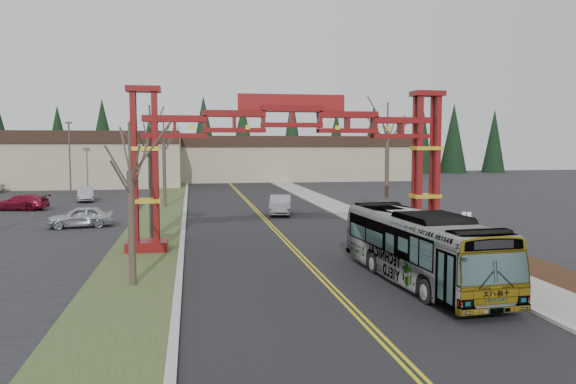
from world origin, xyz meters
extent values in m
plane|color=black|center=(0.00, 0.00, 0.00)|extent=(200.00, 200.00, 0.00)
cube|color=black|center=(0.00, 25.00, 0.01)|extent=(12.00, 110.00, 0.02)
cube|color=gold|center=(-0.12, 25.00, 0.03)|extent=(0.12, 100.00, 0.01)
cube|color=gold|center=(0.12, 25.00, 0.03)|extent=(0.12, 100.00, 0.01)
cube|color=#B0B0AA|center=(6.15, 25.00, 0.07)|extent=(0.30, 110.00, 0.15)
cube|color=gray|center=(7.60, 25.00, 0.08)|extent=(2.60, 110.00, 0.14)
cube|color=black|center=(10.20, 10.00, 0.06)|extent=(2.60, 50.00, 0.12)
cube|color=#384A25|center=(-8.00, 25.00, 0.04)|extent=(4.00, 110.00, 0.08)
cube|color=#B0B0AA|center=(-6.15, 25.00, 0.07)|extent=(0.30, 110.00, 0.15)
cube|color=maroon|center=(-8.00, 18.00, 0.30)|extent=(2.20, 1.60, 0.60)
cube|color=maroon|center=(-8.55, 17.65, 4.60)|extent=(0.28, 0.28, 8.00)
cube|color=maroon|center=(-7.45, 17.65, 4.60)|extent=(0.28, 0.28, 8.00)
cube|color=maroon|center=(-8.55, 18.35, 4.60)|extent=(0.28, 0.28, 8.00)
cube|color=maroon|center=(-7.45, 18.35, 4.60)|extent=(0.28, 0.28, 8.00)
cube|color=yellow|center=(-8.00, 18.00, 2.80)|extent=(1.60, 1.10, 0.22)
cube|color=yellow|center=(-8.00, 18.00, 5.60)|extent=(1.60, 1.10, 0.22)
cube|color=maroon|center=(-8.00, 18.00, 8.75)|extent=(1.80, 1.20, 0.30)
cube|color=maroon|center=(8.00, 18.00, 0.30)|extent=(2.20, 1.60, 0.60)
cube|color=maroon|center=(7.45, 17.65, 4.60)|extent=(0.28, 0.28, 8.00)
cube|color=maroon|center=(8.55, 17.65, 4.60)|extent=(0.28, 0.28, 8.00)
cube|color=maroon|center=(7.45, 18.35, 4.60)|extent=(0.28, 0.28, 8.00)
cube|color=maroon|center=(8.55, 18.35, 4.60)|extent=(0.28, 0.28, 8.00)
cube|color=yellow|center=(8.00, 18.00, 2.80)|extent=(1.60, 1.10, 0.22)
cube|color=yellow|center=(8.00, 18.00, 5.60)|extent=(1.60, 1.10, 0.22)
cube|color=maroon|center=(8.00, 18.00, 8.75)|extent=(1.80, 1.20, 0.30)
cube|color=maroon|center=(0.00, 18.00, 7.50)|extent=(16.00, 0.90, 1.00)
cube|color=maroon|center=(0.00, 18.00, 6.60)|extent=(16.00, 0.90, 0.60)
cube|color=maroon|center=(0.00, 18.00, 8.15)|extent=(6.00, 0.25, 0.90)
cube|color=tan|center=(-30.00, 72.00, 3.75)|extent=(46.00, 22.00, 7.50)
cube|color=tan|center=(10.00, 80.00, 3.50)|extent=(38.00, 20.00, 7.00)
cube|color=black|center=(10.00, 69.90, 6.20)|extent=(38.00, 0.40, 1.60)
cone|color=black|center=(-38.00, 92.00, 6.50)|extent=(5.60, 5.60, 13.00)
cylinder|color=#382D26|center=(-38.00, 92.00, 0.80)|extent=(0.80, 0.80, 1.60)
cone|color=black|center=(-29.50, 92.00, 6.50)|extent=(5.60, 5.60, 13.00)
cylinder|color=#382D26|center=(-29.50, 92.00, 0.80)|extent=(0.80, 0.80, 1.60)
cone|color=black|center=(-21.00, 92.00, 6.50)|extent=(5.60, 5.60, 13.00)
cylinder|color=#382D26|center=(-21.00, 92.00, 0.80)|extent=(0.80, 0.80, 1.60)
cone|color=black|center=(-12.50, 92.00, 6.50)|extent=(5.60, 5.60, 13.00)
cylinder|color=#382D26|center=(-12.50, 92.00, 0.80)|extent=(0.80, 0.80, 1.60)
cone|color=black|center=(-4.00, 92.00, 6.50)|extent=(5.60, 5.60, 13.00)
cylinder|color=#382D26|center=(-4.00, 92.00, 0.80)|extent=(0.80, 0.80, 1.60)
cone|color=black|center=(4.50, 92.00, 6.50)|extent=(5.60, 5.60, 13.00)
cylinder|color=#382D26|center=(4.50, 92.00, 0.80)|extent=(0.80, 0.80, 1.60)
cone|color=black|center=(13.00, 92.00, 6.50)|extent=(5.60, 5.60, 13.00)
cylinder|color=#382D26|center=(13.00, 92.00, 0.80)|extent=(0.80, 0.80, 1.60)
cone|color=black|center=(21.50, 92.00, 6.50)|extent=(5.60, 5.60, 13.00)
cylinder|color=#382D26|center=(21.50, 92.00, 0.80)|extent=(0.80, 0.80, 1.60)
cone|color=black|center=(30.00, 92.00, 6.50)|extent=(5.60, 5.60, 13.00)
cylinder|color=#382D26|center=(30.00, 92.00, 0.80)|extent=(0.80, 0.80, 1.60)
cone|color=black|center=(38.50, 92.00, 6.50)|extent=(5.60, 5.60, 13.00)
cylinder|color=#382D26|center=(38.50, 92.00, 0.80)|extent=(0.80, 0.80, 1.60)
cone|color=black|center=(47.00, 92.00, 6.50)|extent=(5.60, 5.60, 13.00)
cylinder|color=#382D26|center=(47.00, 92.00, 0.80)|extent=(0.80, 0.80, 1.60)
cone|color=black|center=(55.50, 92.00, 6.50)|extent=(5.60, 5.60, 13.00)
cylinder|color=#382D26|center=(55.50, 92.00, 0.80)|extent=(0.80, 0.80, 1.60)
imported|color=#AEAFB6|center=(3.82, 8.96, 1.53)|extent=(3.30, 11.14, 3.06)
imported|color=#A5A8AD|center=(1.67, 32.55, 0.80)|extent=(2.57, 5.07, 1.59)
imported|color=#B2B6BA|center=(-13.27, 27.96, 0.75)|extent=(4.63, 2.47, 1.50)
imported|color=maroon|center=(-20.45, 39.55, 0.70)|extent=(5.13, 3.04, 1.39)
imported|color=#B0B4B8|center=(-16.21, 46.61, 0.72)|extent=(2.26, 4.59, 1.45)
cylinder|color=#382D26|center=(-8.00, 10.48, 2.38)|extent=(0.30, 0.30, 4.77)
cylinder|color=#382D26|center=(-8.00, 10.48, 5.71)|extent=(0.11, 0.11, 2.07)
cylinder|color=#382D26|center=(-8.00, 22.26, 3.05)|extent=(0.32, 0.32, 6.10)
cylinder|color=#382D26|center=(-8.00, 22.26, 7.10)|extent=(0.12, 0.12, 2.21)
cylinder|color=#382D26|center=(-8.00, 39.70, 2.98)|extent=(0.32, 0.32, 5.97)
cylinder|color=#382D26|center=(-8.00, 39.70, 6.97)|extent=(0.12, 0.12, 2.20)
cylinder|color=#382D26|center=(10.00, 30.17, 3.43)|extent=(0.35, 0.35, 6.86)
cylinder|color=#382D26|center=(10.00, 30.17, 7.94)|extent=(0.13, 0.13, 2.38)
cylinder|color=#3F3F44|center=(-19.42, 55.44, 4.08)|extent=(0.18, 0.18, 8.16)
cube|color=#3F3F44|center=(-19.42, 55.44, 8.25)|extent=(0.73, 0.36, 0.23)
cylinder|color=#3F3F44|center=(9.24, 15.32, 1.07)|extent=(0.06, 0.06, 2.14)
cube|color=white|center=(9.24, 15.32, 1.85)|extent=(0.47, 0.22, 0.58)
cylinder|color=#D85E0C|center=(8.80, 16.98, 0.52)|extent=(0.54, 0.54, 1.05)
cylinder|color=white|center=(8.80, 16.98, 0.68)|extent=(0.56, 0.56, 0.13)
cylinder|color=white|center=(8.80, 16.98, 0.37)|extent=(0.56, 0.56, 0.13)
cylinder|color=#D85E0C|center=(8.61, 21.00, 0.51)|extent=(0.53, 0.53, 1.02)
cylinder|color=white|center=(8.61, 21.00, 0.66)|extent=(0.55, 0.55, 0.12)
cylinder|color=white|center=(8.61, 21.00, 0.36)|extent=(0.55, 0.55, 0.12)
cylinder|color=#D85E0C|center=(9.78, 23.15, 0.53)|extent=(0.55, 0.55, 1.07)
cylinder|color=white|center=(9.78, 23.15, 0.69)|extent=(0.58, 0.58, 0.13)
cylinder|color=white|center=(9.78, 23.15, 0.37)|extent=(0.58, 0.58, 0.13)
camera|label=1|loc=(-5.57, -12.97, 5.88)|focal=35.00mm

